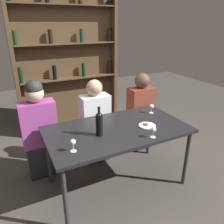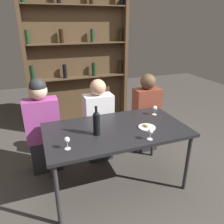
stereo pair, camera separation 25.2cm
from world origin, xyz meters
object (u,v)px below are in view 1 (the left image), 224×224
(wine_glass_2, at_px, (153,130))
(seated_person_right, at_px, (140,114))
(seated_person_center, at_px, (95,124))
(wine_glass_0, at_px, (152,107))
(seated_person_left, at_px, (40,131))
(wine_bottle, at_px, (99,123))
(wine_glass_1, at_px, (73,143))
(food_plate_0, at_px, (147,125))

(wine_glass_2, xyz_separation_m, seated_person_right, (0.49, 0.96, -0.27))
(wine_glass_2, xyz_separation_m, seated_person_center, (-0.26, 0.96, -0.28))
(wine_glass_0, relative_size, seated_person_left, 0.09)
(wine_bottle, distance_m, wine_glass_2, 0.57)
(wine_glass_1, height_order, food_plate_0, wine_glass_1)
(food_plate_0, xyz_separation_m, seated_person_center, (-0.35, 0.71, -0.21))
(wine_glass_0, xyz_separation_m, food_plate_0, (-0.28, -0.31, -0.07))
(wine_glass_0, bearing_deg, seated_person_right, 74.92)
(wine_glass_2, distance_m, seated_person_right, 1.11)
(wine_glass_1, bearing_deg, wine_bottle, 27.78)
(food_plate_0, bearing_deg, seated_person_center, 116.45)
(food_plate_0, bearing_deg, wine_glass_2, -111.55)
(seated_person_left, bearing_deg, seated_person_right, 0.00)
(wine_glass_0, relative_size, wine_glass_1, 0.96)
(wine_glass_2, bearing_deg, food_plate_0, 68.45)
(wine_bottle, height_order, food_plate_0, wine_bottle)
(wine_bottle, distance_m, food_plate_0, 0.59)
(wine_bottle, bearing_deg, wine_glass_2, -31.42)
(wine_glass_0, height_order, wine_glass_2, wine_glass_0)
(food_plate_0, relative_size, seated_person_center, 0.16)
(wine_glass_0, relative_size, food_plate_0, 0.63)
(wine_bottle, relative_size, wine_glass_2, 2.70)
(wine_glass_1, distance_m, food_plate_0, 0.93)
(food_plate_0, bearing_deg, wine_glass_0, 47.37)
(seated_person_center, bearing_deg, seated_person_left, 180.00)
(food_plate_0, xyz_separation_m, seated_person_right, (0.39, 0.71, -0.20))
(wine_glass_1, bearing_deg, food_plate_0, 8.19)
(food_plate_0, distance_m, seated_person_right, 0.84)
(wine_bottle, height_order, seated_person_left, seated_person_left)
(wine_glass_0, distance_m, seated_person_right, 0.50)
(wine_glass_0, xyz_separation_m, wine_glass_2, (-0.38, -0.55, -0.00))
(food_plate_0, bearing_deg, seated_person_right, 61.19)
(wine_glass_0, height_order, seated_person_center, seated_person_center)
(food_plate_0, relative_size, seated_person_left, 0.15)
(wine_glass_1, distance_m, seated_person_center, 1.06)
(wine_bottle, distance_m, wine_glass_1, 0.39)
(wine_glass_1, xyz_separation_m, seated_person_right, (1.31, 0.84, -0.28))
(seated_person_center, bearing_deg, wine_glass_1, -123.85)
(wine_bottle, distance_m, seated_person_left, 0.89)
(seated_person_right, bearing_deg, wine_glass_1, -147.24)
(wine_glass_1, relative_size, seated_person_center, 0.11)
(wine_glass_1, height_order, seated_person_center, seated_person_center)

